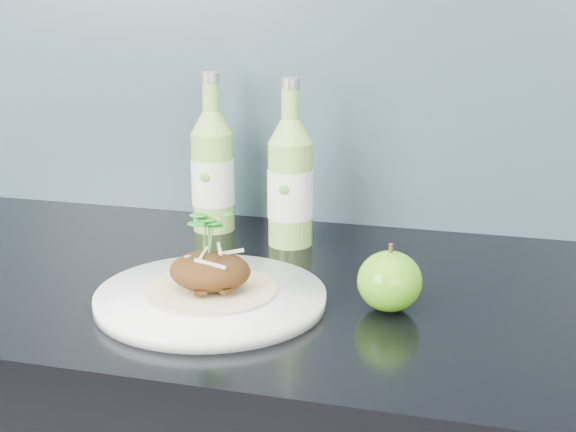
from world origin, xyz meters
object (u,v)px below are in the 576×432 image
(dinner_plate, at_px, (211,298))
(cider_bottle_left, at_px, (213,171))
(cider_bottle_right, at_px, (290,183))
(green_apple, at_px, (390,281))

(dinner_plate, xyz_separation_m, cider_bottle_left, (-0.11, 0.29, 0.09))
(cider_bottle_right, bearing_deg, cider_bottle_left, 139.44)
(green_apple, xyz_separation_m, cider_bottle_right, (-0.18, 0.21, 0.06))
(cider_bottle_left, bearing_deg, green_apple, -31.23)
(cider_bottle_right, bearing_deg, dinner_plate, -120.66)
(green_apple, relative_size, cider_bottle_left, 0.37)
(dinner_plate, relative_size, green_apple, 3.82)
(cider_bottle_right, bearing_deg, green_apple, -73.80)
(dinner_plate, bearing_deg, cider_bottle_left, 109.76)
(cider_bottle_left, distance_m, cider_bottle_right, 0.14)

